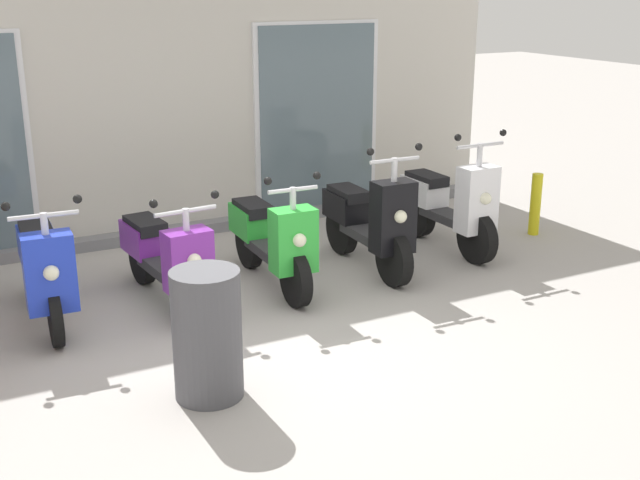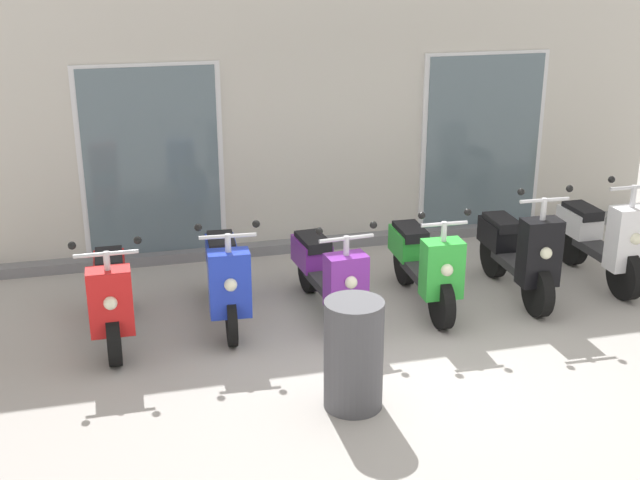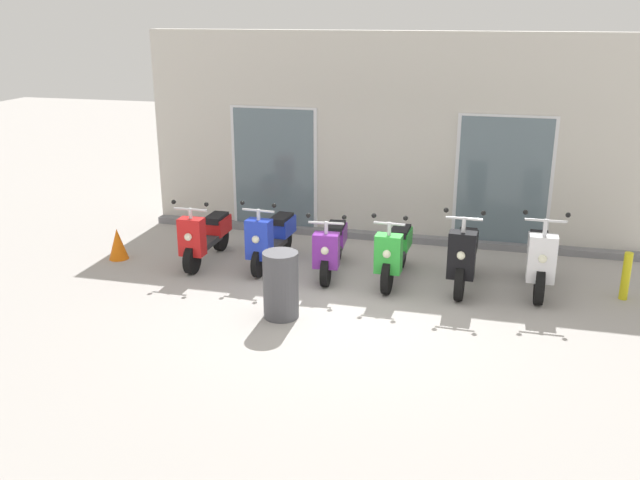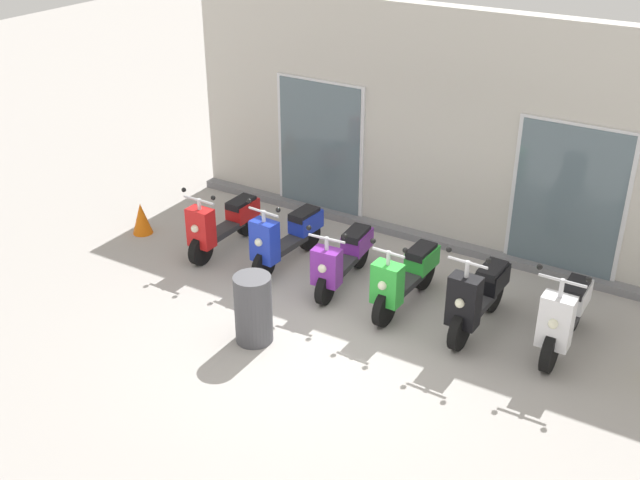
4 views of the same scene
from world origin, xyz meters
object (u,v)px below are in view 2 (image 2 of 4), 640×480
scooter_black (518,252)px  trash_bin (354,354)px  scooter_purple (327,273)px  scooter_white (602,239)px  scooter_red (111,293)px  scooter_blue (226,275)px  scooter_green (424,263)px

scooter_black → trash_bin: size_ratio=1.74×
scooter_purple → scooter_white: size_ratio=1.01×
trash_bin → scooter_purple: bearing=81.7°
scooter_white → trash_bin: scooter_white is taller
scooter_red → scooter_purple: (2.10, 0.03, -0.02)m
scooter_blue → scooter_green: scooter_blue is taller
scooter_black → trash_bin: bearing=-143.8°
scooter_purple → scooter_black: (2.03, -0.11, 0.06)m
scooter_black → scooter_white: scooter_white is taller
scooter_purple → scooter_black: scooter_black is taller
scooter_red → scooter_white: (5.20, 0.06, 0.05)m
scooter_green → scooter_white: size_ratio=1.04×
scooter_green → trash_bin: bearing=-126.3°
scooter_red → trash_bin: bearing=-43.6°
scooter_red → scooter_blue: 1.09m
scooter_blue → scooter_green: (2.01, -0.13, -0.02)m
scooter_blue → trash_bin: size_ratio=1.74×
scooter_blue → scooter_white: bearing=-0.5°
scooter_blue → scooter_purple: (1.01, -0.06, -0.05)m
scooter_blue → scooter_black: (3.04, -0.17, 0.01)m
scooter_purple → scooter_black: bearing=-3.0°
scooter_red → scooter_purple: size_ratio=1.02×
scooter_blue → scooter_purple: size_ratio=1.00×
scooter_blue → scooter_green: size_ratio=0.97×
scooter_red → scooter_purple: 2.10m
scooter_white → trash_bin: size_ratio=1.71×
scooter_black → trash_bin: 2.84m
scooter_green → trash_bin: scooter_green is taller
scooter_purple → trash_bin: scooter_purple is taller
scooter_purple → scooter_green: 1.00m
scooter_blue → scooter_black: size_ratio=1.00×
scooter_black → scooter_purple: bearing=177.0°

